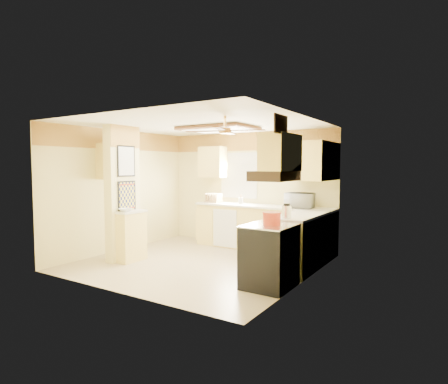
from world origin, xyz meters
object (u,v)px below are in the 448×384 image
Objects in this scene: stove at (270,256)px; dutch_oven at (272,218)px; microwave at (300,200)px; kettle at (287,212)px; bowl at (126,210)px.

dutch_oven is at bearing 49.82° from stove.
kettle is (0.37, -1.55, -0.04)m from microwave.
microwave is (-0.35, 2.12, 0.63)m from stove.
dutch_oven is (0.37, -2.10, -0.08)m from microwave.
stove is 2.24m from microwave.
dutch_oven is 0.55m from kettle.
dutch_oven is (2.81, 0.17, 0.04)m from bowl.
bowl is at bearing -177.01° from stove.
microwave is 2.28× the size of bowl.
microwave reaches higher than kettle.
stove is 1.72× the size of microwave.
microwave is 2.27× the size of kettle.
microwave is 1.92× the size of dutch_oven.
microwave reaches higher than bowl.
bowl is 0.84× the size of dutch_oven.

